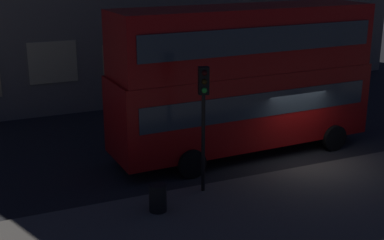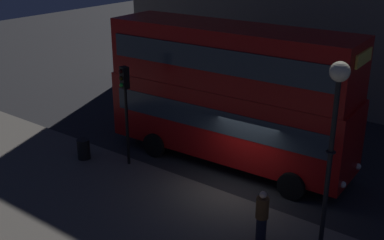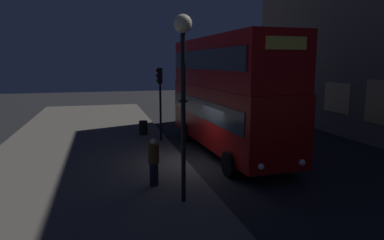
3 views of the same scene
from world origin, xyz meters
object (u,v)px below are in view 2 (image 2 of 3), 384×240
(pedestrian, at_px, (262,216))
(double_decker_bus, at_px, (229,90))
(street_lamp, at_px, (335,113))
(traffic_light_near_kerb, at_px, (125,96))
(litter_bin, at_px, (84,149))

(pedestrian, bearing_deg, double_decker_bus, -46.19)
(street_lamp, xyz_separation_m, pedestrian, (-1.62, -0.69, -3.45))
(traffic_light_near_kerb, relative_size, pedestrian, 2.36)
(double_decker_bus, distance_m, street_lamp, 6.77)
(pedestrian, bearing_deg, traffic_light_near_kerb, -11.13)
(pedestrian, xyz_separation_m, litter_bin, (-8.76, 0.69, -0.45))
(pedestrian, bearing_deg, street_lamp, -156.21)
(traffic_light_near_kerb, bearing_deg, street_lamp, 9.81)
(traffic_light_near_kerb, height_order, litter_bin, traffic_light_near_kerb)
(traffic_light_near_kerb, distance_m, litter_bin, 3.18)
(pedestrian, distance_m, litter_bin, 8.80)
(double_decker_bus, xyz_separation_m, pedestrian, (3.99, -4.25, -2.14))
(street_lamp, distance_m, pedestrian, 3.87)
(traffic_light_near_kerb, height_order, pedestrian, traffic_light_near_kerb)
(traffic_light_near_kerb, xyz_separation_m, pedestrian, (6.94, -1.44, -2.04))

